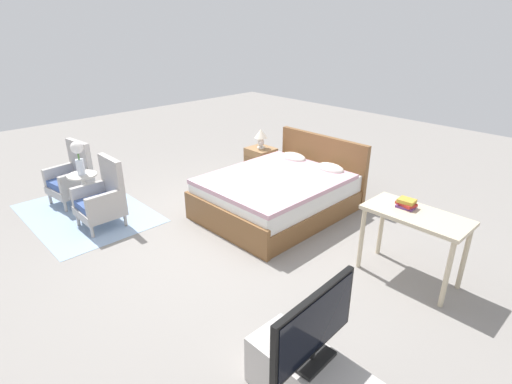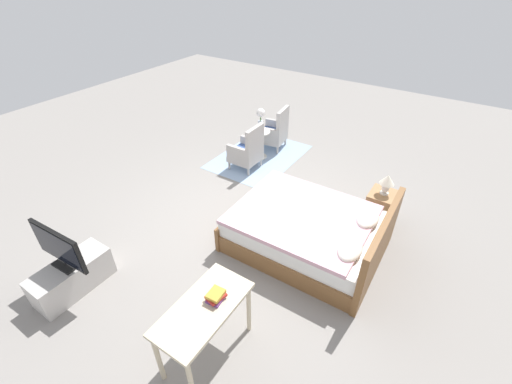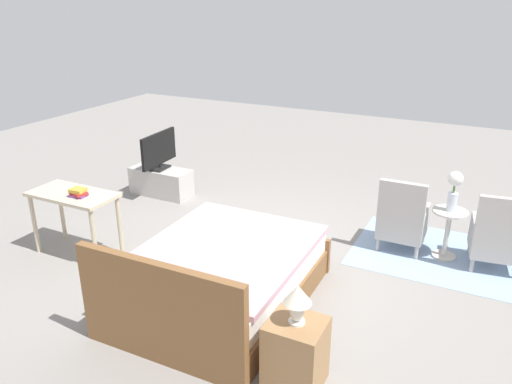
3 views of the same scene
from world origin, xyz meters
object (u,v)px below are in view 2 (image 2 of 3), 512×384
object	(u,v)px
vanity_desk	(204,315)
nightstand	(380,208)
book_stack	(216,296)
armchair_by_window_right	(248,151)
armchair_by_window_left	(275,132)
tv_flatscreen	(59,248)
bed	(309,231)
table_lamp	(387,182)
tv_stand	(72,277)
side_table	(260,141)
flower_vase	(261,117)

from	to	relation	value
vanity_desk	nightstand	bearing A→B (deg)	164.74
nightstand	book_stack	bearing A→B (deg)	-15.15
armchair_by_window_right	nightstand	distance (m)	2.72
armchair_by_window_right	book_stack	size ratio (longest dim) A/B	4.39
armchair_by_window_left	nightstand	world-z (taller)	armchair_by_window_left
tv_flatscreen	bed	bearing A→B (deg)	137.04
bed	vanity_desk	size ratio (longest dim) A/B	2.04
table_lamp	book_stack	bearing A→B (deg)	-15.16
tv_stand	tv_flatscreen	size ratio (longest dim) A/B	1.14
tv_stand	side_table	bearing A→B (deg)	178.25
nightstand	flower_vase	bearing A→B (deg)	-106.18
book_stack	bed	bearing A→B (deg)	176.09
tv_stand	tv_flatscreen	distance (m)	0.51
flower_vase	tv_stand	world-z (taller)	flower_vase
side_table	flower_vase	xyz separation A→B (m)	(-0.00, -0.00, 0.52)
tv_flatscreen	vanity_desk	xyz separation A→B (m)	(-0.27, 2.00, -0.06)
flower_vase	tv_stand	distance (m)	4.29
armchair_by_window_left	vanity_desk	distance (m)	4.86
armchair_by_window_right	flower_vase	bearing A→B (deg)	-176.42
armchair_by_window_right	tv_stand	bearing A→B (deg)	-2.49
armchair_by_window_right	table_lamp	distance (m)	2.74
flower_vase	tv_stand	xyz separation A→B (m)	(4.23, -0.13, -0.68)
armchair_by_window_left	tv_stand	bearing A→B (deg)	-1.94
table_lamp	book_stack	xyz separation A→B (m)	(3.02, -0.82, 0.03)
nightstand	tv_stand	world-z (taller)	nightstand
tv_stand	vanity_desk	bearing A→B (deg)	97.69
armchair_by_window_right	side_table	distance (m)	0.52
nightstand	tv_stand	size ratio (longest dim) A/B	0.60
armchair_by_window_right	tv_flatscreen	world-z (taller)	tv_flatscreen
book_stack	flower_vase	bearing A→B (deg)	-153.34
flower_vase	armchair_by_window_left	bearing A→B (deg)	176.53
bed	tv_stand	size ratio (longest dim) A/B	2.21
bed	side_table	size ratio (longest dim) A/B	3.53
bed	armchair_by_window_right	world-z (taller)	bed
nightstand	table_lamp	xyz separation A→B (m)	(-0.00, 0.00, 0.50)
armchair_by_window_left	armchair_by_window_right	bearing A→B (deg)	0.03
armchair_by_window_left	flower_vase	bearing A→B (deg)	-3.47
nightstand	tv_stand	xyz separation A→B (m)	(3.44, -2.86, -0.08)
bed	table_lamp	world-z (taller)	bed
table_lamp	tv_stand	xyz separation A→B (m)	(3.44, -2.86, -0.58)
vanity_desk	table_lamp	bearing A→B (deg)	164.73
armchair_by_window_right	side_table	world-z (taller)	armchair_by_window_right
armchair_by_window_right	book_stack	xyz separation A→B (m)	(3.29, 1.88, 0.44)
bed	book_stack	distance (m)	1.99
tv_stand	book_stack	bearing A→B (deg)	101.51
side_table	nightstand	distance (m)	2.85
table_lamp	tv_stand	bearing A→B (deg)	-39.78
flower_vase	tv_flatscreen	size ratio (longest dim) A/B	0.56
side_table	vanity_desk	distance (m)	4.39
tv_flatscreen	side_table	bearing A→B (deg)	178.26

